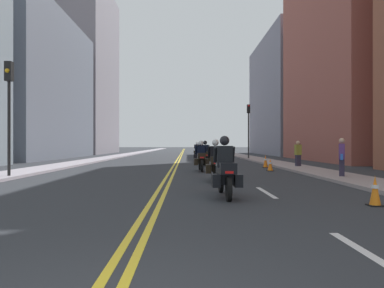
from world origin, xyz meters
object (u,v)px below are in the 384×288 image
motorcycle_3 (205,156)px  motorcycle_5 (198,153)px  pedestrian_0 (342,158)px  motorcycle_2 (201,159)px  motorcycle_0 (225,172)px  motorcycle_1 (215,164)px  traffic_cone_2 (375,191)px  pedestrian_1 (298,154)px  motorcycle_6 (198,152)px  traffic_cone_0 (270,165)px  traffic_cone_1 (265,161)px  traffic_light_near (9,98)px  traffic_light_far (249,122)px  motorcycle_4 (199,154)px  motorcycle_7 (197,151)px

motorcycle_3 → motorcycle_5: motorcycle_3 is taller
pedestrian_0 → motorcycle_2: bearing=-103.2°
motorcycle_0 → motorcycle_1: 4.28m
traffic_cone_2 → pedestrian_1: 13.27m
motorcycle_2 → motorcycle_3: (0.45, 4.28, 0.00)m
motorcycle_6 → traffic_cone_0: bearing=-78.5°
motorcycle_3 → pedestrian_0: (5.10, -8.60, 0.20)m
traffic_cone_1 → pedestrian_1: pedestrian_1 is taller
pedestrian_1 → traffic_light_near: bearing=-169.7°
traffic_light_near → traffic_light_far: size_ratio=0.94×
motorcycle_4 → traffic_cone_2: size_ratio=3.01×
motorcycle_5 → motorcycle_7: bearing=86.3°
traffic_cone_2 → traffic_light_far: size_ratio=0.14×
motorcycle_3 → pedestrian_1: 5.73m
traffic_cone_1 → motorcycle_4: bearing=120.7°
motorcycle_1 → pedestrian_0: pedestrian_0 is taller
traffic_cone_1 → pedestrian_1: size_ratio=0.47×
motorcycle_7 → motorcycle_3: bearing=-92.3°
motorcycle_3 → motorcycle_6: bearing=87.7°
motorcycle_0 → pedestrian_1: motorcycle_0 is taller
motorcycle_1 → traffic_cone_1: bearing=66.8°
motorcycle_0 → traffic_light_near: 10.21m
motorcycle_3 → motorcycle_7: size_ratio=1.00×
motorcycle_6 → motorcycle_1: bearing=-88.7°
motorcycle_1 → motorcycle_2: (-0.35, 5.02, -0.00)m
motorcycle_5 → pedestrian_1: size_ratio=1.32×
motorcycle_5 → pedestrian_0: 18.91m
traffic_cone_1 → motorcycle_1: bearing=-115.0°
motorcycle_6 → traffic_cone_0: 18.51m
traffic_cone_1 → traffic_light_far: (1.03, 11.84, 3.14)m
traffic_cone_1 → motorcycle_3: bearing=157.1°
traffic_cone_0 → pedestrian_0: (1.89, -4.37, 0.53)m
motorcycle_0 → motorcycle_1: bearing=87.4°
traffic_cone_0 → pedestrian_1: (2.20, 2.33, 0.51)m
traffic_cone_2 → motorcycle_3: bearing=101.7°
traffic_cone_1 → traffic_light_near: bearing=-150.7°
motorcycle_2 → motorcycle_3: 4.31m
motorcycle_5 → traffic_light_near: 19.83m
motorcycle_0 → traffic_cone_0: motorcycle_0 is taller
motorcycle_6 → traffic_cone_1: 15.91m
motorcycle_0 → pedestrian_1: (5.59, 11.69, 0.17)m
motorcycle_7 → traffic_cone_1: motorcycle_7 is taller
motorcycle_6 → traffic_light_far: traffic_light_far is taller
motorcycle_6 → traffic_cone_0: (3.19, -18.23, -0.31)m
motorcycle_7 → traffic_light_near: traffic_light_near is taller
traffic_cone_1 → traffic_light_near: 14.10m
motorcycle_6 → pedestrian_0: 23.17m
traffic_light_far → traffic_cone_0: bearing=-95.4°
motorcycle_4 → motorcycle_5: (0.11, 4.63, 0.01)m
motorcycle_5 → traffic_light_far: traffic_light_far is taller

